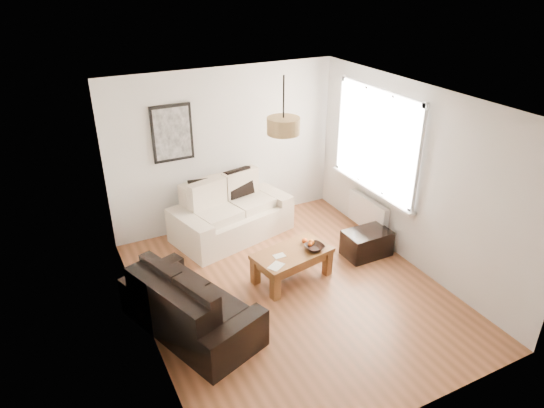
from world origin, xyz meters
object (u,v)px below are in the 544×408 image
loveseat_cream (231,210)px  coffee_table (292,265)px  ottoman (367,243)px  sofa_leather (190,302)px

loveseat_cream → coffee_table: bearing=-93.9°
loveseat_cream → ottoman: (1.58, -1.48, -0.26)m
ottoman → sofa_leather: bearing=-172.2°
coffee_table → loveseat_cream: bearing=100.2°
sofa_leather → coffee_table: sofa_leather is taller
sofa_leather → ottoman: bearing=-102.1°
loveseat_cream → sofa_leather: 2.28m
ottoman → loveseat_cream: bearing=137.0°
sofa_leather → coffee_table: 1.62m
loveseat_cream → ottoman: size_ratio=2.65×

